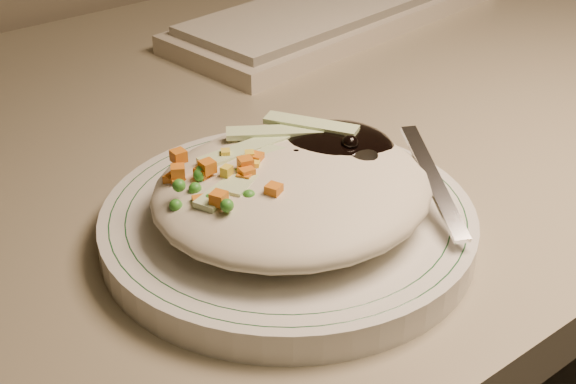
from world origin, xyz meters
TOP-DOWN VIEW (x-y plane):
  - desk at (0.00, 1.38)m, footprint 1.40×0.70m
  - plate at (-0.08, 1.21)m, footprint 0.26×0.26m
  - plate_rim at (-0.08, 1.21)m, footprint 0.24×0.24m
  - meal at (-0.07, 1.20)m, footprint 0.21×0.19m
  - keyboard at (0.25, 1.51)m, footprint 0.44×0.20m

SIDE VIEW (x-z plane):
  - desk at x=0.00m, z-range 0.17..0.91m
  - plate at x=-0.08m, z-range 0.74..0.76m
  - keyboard at x=0.25m, z-range 0.74..0.77m
  - plate_rim at x=-0.08m, z-range 0.76..0.76m
  - meal at x=-0.07m, z-range 0.76..0.81m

